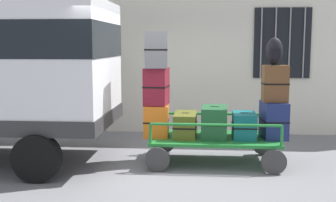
% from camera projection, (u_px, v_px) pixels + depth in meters
% --- Properties ---
extents(ground_plane, '(40.00, 40.00, 0.00)m').
position_uv_depth(ground_plane, '(169.00, 164.00, 7.08)').
color(ground_plane, slate).
extents(building_wall, '(12.00, 0.38, 5.00)m').
position_uv_depth(building_wall, '(180.00, 20.00, 9.45)').
color(building_wall, silver).
rests_on(building_wall, ground).
extents(luggage_cart, '(2.18, 1.24, 0.44)m').
position_uv_depth(luggage_cart, '(214.00, 141.00, 7.16)').
color(luggage_cart, '#1E722D').
rests_on(luggage_cart, ground).
extents(cart_railing, '(2.06, 1.10, 0.33)m').
position_uv_depth(cart_railing, '(214.00, 121.00, 7.11)').
color(cart_railing, '#1E722D').
rests_on(cart_railing, luggage_cart).
extents(suitcase_left_bottom, '(0.43, 0.45, 0.54)m').
position_uv_depth(suitcase_left_bottom, '(156.00, 121.00, 7.16)').
color(suitcase_left_bottom, orange).
rests_on(suitcase_left_bottom, luggage_cart).
extents(suitcase_left_middle, '(0.42, 0.50, 0.62)m').
position_uv_depth(suitcase_left_middle, '(156.00, 86.00, 7.13)').
color(suitcase_left_middle, maroon).
rests_on(suitcase_left_middle, suitcase_left_bottom).
extents(suitcase_left_top, '(0.42, 0.55, 0.60)m').
position_uv_depth(suitcase_left_top, '(156.00, 50.00, 7.00)').
color(suitcase_left_top, slate).
rests_on(suitcase_left_top, suitcase_left_middle).
extents(suitcase_midleft_bottom, '(0.39, 0.75, 0.40)m').
position_uv_depth(suitcase_midleft_bottom, '(185.00, 125.00, 7.18)').
color(suitcase_midleft_bottom, '#4C5119').
rests_on(suitcase_midleft_bottom, luggage_cart).
extents(suitcase_center_bottom, '(0.45, 0.71, 0.52)m').
position_uv_depth(suitcase_center_bottom, '(214.00, 122.00, 7.11)').
color(suitcase_center_bottom, '#194C28').
rests_on(suitcase_center_bottom, luggage_cart).
extents(suitcase_midright_bottom, '(0.39, 0.63, 0.43)m').
position_uv_depth(suitcase_midright_bottom, '(244.00, 125.00, 7.06)').
color(suitcase_midright_bottom, '#0F5960').
rests_on(suitcase_midright_bottom, luggage_cart).
extents(suitcase_right_bottom, '(0.43, 0.59, 0.61)m').
position_uv_depth(suitcase_right_bottom, '(274.00, 120.00, 7.04)').
color(suitcase_right_bottom, navy).
rests_on(suitcase_right_bottom, luggage_cart).
extents(suitcase_right_middle, '(0.42, 0.31, 0.60)m').
position_uv_depth(suitcase_right_middle, '(275.00, 84.00, 6.94)').
color(suitcase_right_middle, brown).
rests_on(suitcase_right_middle, suitcase_right_bottom).
extents(backpack, '(0.27, 0.22, 0.44)m').
position_uv_depth(backpack, '(274.00, 51.00, 6.91)').
color(backpack, black).
rests_on(backpack, suitcase_right_middle).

